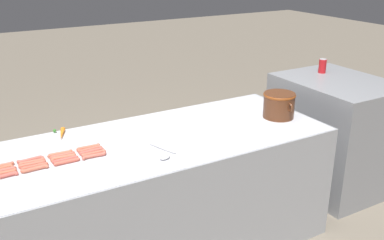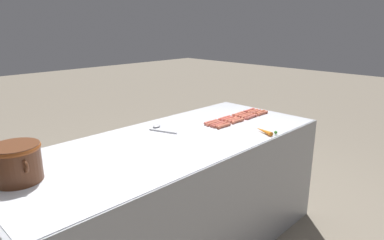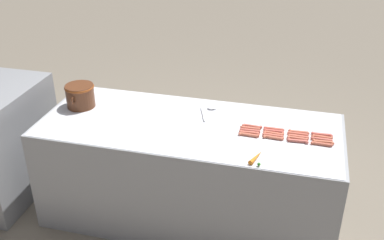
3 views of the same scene
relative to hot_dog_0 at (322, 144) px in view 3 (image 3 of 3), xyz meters
name	(u,v)px [view 3 (image 3 of 3)]	position (x,y,z in m)	size (l,w,h in m)	color
ground_plane	(189,213)	(0.07, 0.96, -0.86)	(20.00, 20.00, 0.00)	#756B5B
griddle_counter	(189,171)	(0.07, 0.96, -0.43)	(0.92, 2.26, 0.84)	#9EA0A5
hot_dog_0	(322,144)	(0.00, 0.00, 0.00)	(0.03, 0.15, 0.02)	#C05F47
hot_dog_1	(298,141)	(0.00, 0.16, 0.00)	(0.03, 0.15, 0.02)	#C25E50
hot_dog_2	(273,138)	(0.01, 0.33, 0.00)	(0.03, 0.15, 0.02)	#C7664D
hot_dog_3	(249,135)	(0.00, 0.51, 0.00)	(0.03, 0.15, 0.02)	#C4634A
hot_dog_4	(323,142)	(0.03, -0.01, 0.00)	(0.03, 0.15, 0.02)	#C06548
hot_dog_5	(298,138)	(0.04, 0.16, 0.00)	(0.03, 0.15, 0.02)	#C2624B
hot_dog_6	(273,135)	(0.04, 0.34, 0.00)	(0.03, 0.15, 0.02)	#C2604D
hot_dog_7	(249,133)	(0.03, 0.51, 0.00)	(0.03, 0.15, 0.02)	#C7604C
hot_dog_8	(322,139)	(0.07, 0.00, 0.00)	(0.02, 0.15, 0.02)	#C05E50
hot_dog_9	(298,136)	(0.07, 0.16, 0.00)	(0.03, 0.15, 0.02)	#C6624C
hot_dog_10	(274,133)	(0.07, 0.34, 0.00)	(0.03, 0.15, 0.02)	#CE674C
hot_dog_11	(250,130)	(0.07, 0.51, 0.00)	(0.03, 0.15, 0.02)	#C05B4D
hot_dog_12	(322,137)	(0.10, 0.00, 0.00)	(0.03, 0.15, 0.02)	#C96548
hot_dog_13	(298,134)	(0.10, 0.17, 0.00)	(0.02, 0.15, 0.02)	#C75D48
hot_dog_14	(274,131)	(0.10, 0.34, 0.00)	(0.03, 0.15, 0.02)	#CE594D
hot_dog_15	(250,128)	(0.10, 0.51, 0.00)	(0.02, 0.15, 0.02)	#C5634C
hot_dog_16	(322,135)	(0.14, 0.00, 0.00)	(0.03, 0.15, 0.02)	#CD594D
hot_dog_17	(299,132)	(0.13, 0.16, 0.00)	(0.03, 0.15, 0.02)	#C8654D
hot_dog_18	(274,129)	(0.13, 0.34, 0.00)	(0.02, 0.15, 0.02)	#CD5A48
hot_dog_19	(252,126)	(0.13, 0.50, 0.00)	(0.03, 0.15, 0.02)	#C65F4E
bean_pot	(80,95)	(0.15, 1.88, 0.09)	(0.29, 0.23, 0.18)	#562D19
serving_spoon	(209,110)	(0.31, 0.87, 0.00)	(0.27, 0.13, 0.02)	#B7B7BC
carrot	(256,157)	(-0.29, 0.42, 0.00)	(0.18, 0.09, 0.03)	orange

